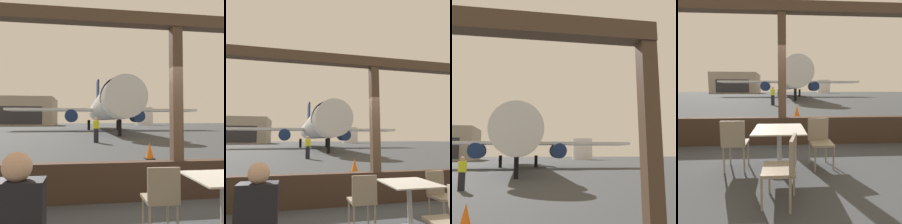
# 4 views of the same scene
# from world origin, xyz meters

# --- Properties ---
(ground_plane) EXTENTS (220.00, 220.00, 0.00)m
(ground_plane) POSITION_xyz_m (0.00, 40.00, 0.00)
(ground_plane) COLOR #383A3D
(window_frame) EXTENTS (7.64, 0.24, 3.52)m
(window_frame) POSITION_xyz_m (0.00, 0.00, 1.22)
(window_frame) COLOR #38281E
(window_frame) RESTS_ON ground
(dining_table) EXTENTS (0.84, 0.84, 0.77)m
(dining_table) POSITION_xyz_m (-0.07, -1.58, 0.47)
(dining_table) COLOR #ADA89E
(dining_table) RESTS_ON ground
(cafe_chair_window_left) EXTENTS (0.43, 0.43, 0.88)m
(cafe_chair_window_left) POSITION_xyz_m (0.69, -1.33, 0.53)
(cafe_chair_window_left) COLOR gray
(cafe_chair_window_left) RESTS_ON ground
(cafe_chair_window_right) EXTENTS (0.40, 0.40, 0.91)m
(cafe_chair_window_right) POSITION_xyz_m (-0.84, -1.49, 0.55)
(cafe_chair_window_right) COLOR gray
(cafe_chair_window_right) RESTS_ON ground
(seated_passenger) EXTENTS (0.40, 0.46, 1.24)m
(seated_passenger) POSITION_xyz_m (-2.30, -2.44, 0.67)
(seated_passenger) COLOR black
(seated_passenger) RESTS_ON ground
(airplane) EXTENTS (29.72, 35.61, 10.43)m
(airplane) POSITION_xyz_m (1.85, 31.93, 3.51)
(airplane) COLOR silver
(airplane) RESTS_ON ground
(ground_crew_worker) EXTENTS (0.40, 0.46, 1.74)m
(ground_crew_worker) POSITION_xyz_m (-0.80, 11.71, 0.90)
(ground_crew_worker) COLOR black
(ground_crew_worker) RESTS_ON ground
(traffic_cone) EXTENTS (0.36, 0.36, 0.62)m
(traffic_cone) POSITION_xyz_m (0.81, 4.52, 0.29)
(traffic_cone) COLOR orange
(traffic_cone) RESTS_ON ground
(distant_hangar) EXTENTS (20.04, 16.57, 9.20)m
(distant_hangar) POSITION_xyz_m (-20.67, 78.07, 4.60)
(distant_hangar) COLOR #9E9384
(distant_hangar) RESTS_ON ground
(fuel_storage_tank) EXTENTS (6.23, 6.23, 6.38)m
(fuel_storage_tank) POSITION_xyz_m (20.96, 78.50, 3.19)
(fuel_storage_tank) COLOR white
(fuel_storage_tank) RESTS_ON ground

